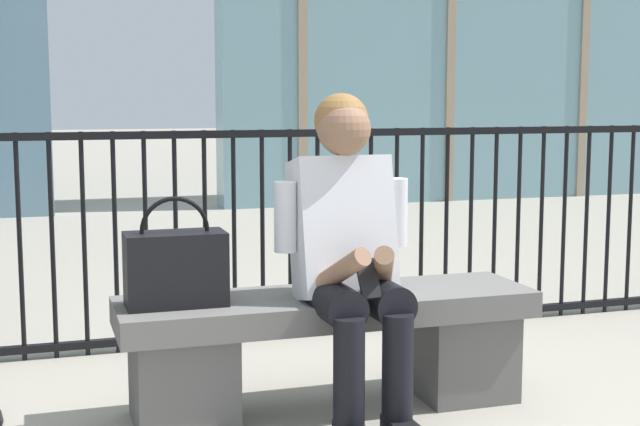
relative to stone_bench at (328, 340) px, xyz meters
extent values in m
plane|color=#A8A091|center=(0.00, 0.00, -0.27)|extent=(60.00, 60.00, 0.00)
cube|color=slate|center=(0.00, 0.00, 0.13)|extent=(1.60, 0.44, 0.10)
cube|color=#605E5B|center=(-0.56, 0.00, -0.10)|extent=(0.36, 0.37, 0.35)
cube|color=#605E5B|center=(0.56, 0.00, -0.10)|extent=(0.36, 0.37, 0.35)
cylinder|color=black|center=(-0.05, -0.18, 0.20)|extent=(0.15, 0.40, 0.15)
cylinder|color=black|center=(-0.05, -0.38, -0.05)|extent=(0.11, 0.11, 0.45)
cylinder|color=black|center=(0.13, -0.18, 0.20)|extent=(0.15, 0.40, 0.15)
cylinder|color=black|center=(0.13, -0.38, -0.05)|extent=(0.11, 0.11, 0.45)
cube|color=silver|center=(0.04, -0.04, 0.44)|extent=(0.36, 0.30, 0.55)
cylinder|color=silver|center=(-0.18, -0.04, 0.49)|extent=(0.08, 0.08, 0.26)
cylinder|color=#8E664C|center=(-0.04, -0.26, 0.32)|extent=(0.16, 0.28, 0.20)
cylinder|color=silver|center=(0.26, -0.04, 0.49)|extent=(0.08, 0.08, 0.26)
cylinder|color=#8E664C|center=(0.12, -0.26, 0.32)|extent=(0.16, 0.28, 0.20)
cube|color=black|center=(0.04, -0.32, 0.30)|extent=(0.07, 0.10, 0.13)
sphere|color=#8E664C|center=(0.04, -0.06, 0.81)|extent=(0.20, 0.20, 0.20)
sphere|color=olive|center=(0.04, -0.03, 0.84)|extent=(0.20, 0.20, 0.20)
cube|color=black|center=(-0.58, -0.01, 0.31)|extent=(0.36, 0.18, 0.27)
torus|color=black|center=(-0.58, -0.01, 0.45)|extent=(0.25, 0.02, 0.25)
cylinder|color=black|center=(-1.12, 1.03, 0.25)|extent=(0.02, 0.02, 1.04)
cylinder|color=black|center=(-0.98, 1.03, 0.25)|extent=(0.02, 0.02, 1.04)
cylinder|color=black|center=(-0.84, 1.03, 0.25)|extent=(0.02, 0.02, 1.04)
cylinder|color=black|center=(-0.70, 1.03, 0.25)|extent=(0.02, 0.02, 1.04)
cylinder|color=black|center=(-0.56, 1.03, 0.25)|extent=(0.02, 0.02, 1.04)
cylinder|color=black|center=(-0.42, 1.03, 0.25)|extent=(0.02, 0.02, 1.04)
cylinder|color=black|center=(-0.28, 1.03, 0.25)|extent=(0.02, 0.02, 1.04)
cylinder|color=black|center=(-0.14, 1.03, 0.25)|extent=(0.02, 0.02, 1.04)
cylinder|color=black|center=(0.00, 1.03, 0.25)|extent=(0.02, 0.02, 1.04)
cylinder|color=black|center=(0.14, 1.03, 0.25)|extent=(0.02, 0.02, 1.04)
cylinder|color=black|center=(0.28, 1.03, 0.25)|extent=(0.02, 0.02, 1.04)
cylinder|color=black|center=(0.42, 1.03, 0.25)|extent=(0.02, 0.02, 1.04)
cylinder|color=black|center=(0.56, 1.03, 0.25)|extent=(0.02, 0.02, 1.04)
cylinder|color=black|center=(0.70, 1.03, 0.25)|extent=(0.02, 0.02, 1.04)
cylinder|color=black|center=(0.84, 1.03, 0.25)|extent=(0.02, 0.02, 1.04)
cylinder|color=black|center=(0.98, 1.03, 0.25)|extent=(0.02, 0.02, 1.04)
cylinder|color=black|center=(1.12, 1.03, 0.25)|extent=(0.02, 0.02, 1.04)
cylinder|color=black|center=(1.27, 1.03, 0.25)|extent=(0.02, 0.02, 1.04)
cylinder|color=black|center=(1.41, 1.03, 0.25)|extent=(0.02, 0.02, 1.04)
cylinder|color=black|center=(1.55, 1.03, 0.25)|extent=(0.02, 0.02, 1.04)
cylinder|color=black|center=(1.69, 1.03, 0.25)|extent=(0.02, 0.02, 1.04)
cylinder|color=black|center=(1.83, 1.03, 0.25)|extent=(0.02, 0.02, 1.04)
cylinder|color=black|center=(1.97, 1.03, 0.25)|extent=(0.02, 0.02, 1.04)
cylinder|color=black|center=(2.11, 1.03, 0.25)|extent=(0.02, 0.02, 1.04)
cube|color=black|center=(0.00, 1.03, -0.22)|extent=(8.15, 0.04, 0.04)
cube|color=black|center=(0.00, 1.03, 0.75)|extent=(8.15, 0.04, 0.04)
camera|label=1|loc=(-1.05, -3.22, 0.93)|focal=50.93mm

